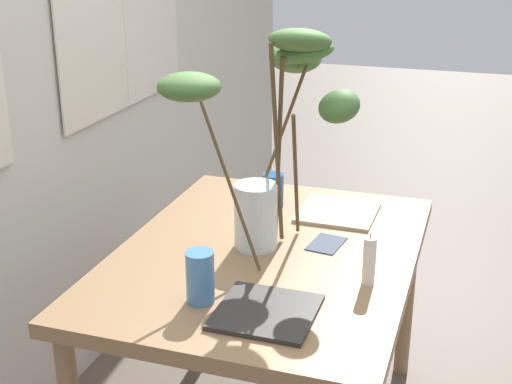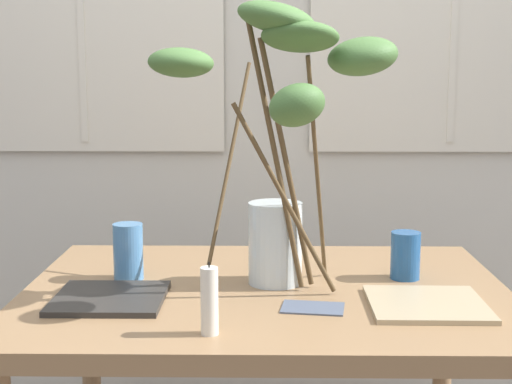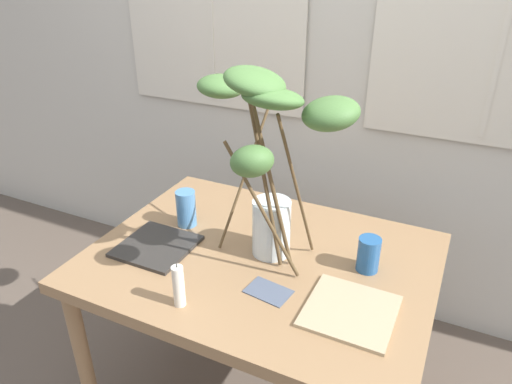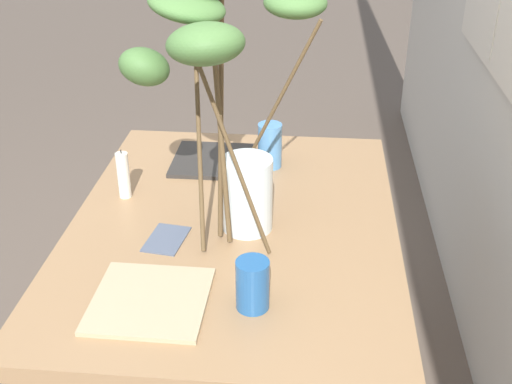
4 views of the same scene
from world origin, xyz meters
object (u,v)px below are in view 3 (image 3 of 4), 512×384
drinking_glass_blue_right (368,254)px  pillar_candle (179,286)px  vase_with_branches (268,151)px  dining_table (261,273)px  plate_square_right (350,311)px  plate_square_left (157,246)px  drinking_glass_blue_left (186,208)px

drinking_glass_blue_right → pillar_candle: bearing=-138.1°
vase_with_branches → pillar_candle: 0.51m
dining_table → plate_square_right: bearing=-21.9°
dining_table → drinking_glass_blue_right: 0.41m
pillar_candle → plate_square_left: bearing=138.5°
plate_square_left → plate_square_right: bearing=-2.6°
dining_table → pillar_candle: 0.40m
drinking_glass_blue_left → drinking_glass_blue_right: (0.74, 0.02, -0.01)m
drinking_glass_blue_left → drinking_glass_blue_right: drinking_glass_blue_left is taller
plate_square_right → drinking_glass_blue_right: bearing=91.9°
dining_table → drinking_glass_blue_right: size_ratio=9.76×
dining_table → vase_with_branches: bearing=-18.5°
drinking_glass_blue_right → plate_square_left: size_ratio=0.48×
dining_table → pillar_candle: pillar_candle is taller
vase_with_branches → plate_square_left: bearing=-165.2°
drinking_glass_blue_left → pillar_candle: 0.49m
vase_with_branches → plate_square_left: (-0.41, -0.11, -0.42)m
vase_with_branches → drinking_glass_blue_right: vase_with_branches is taller
plate_square_right → plate_square_left: bearing=177.4°
drinking_glass_blue_left → plate_square_left: drinking_glass_blue_left is taller
vase_with_branches → drinking_glass_blue_left: 0.54m
plate_square_left → pillar_candle: pillar_candle is taller
drinking_glass_blue_left → plate_square_right: (0.74, -0.23, -0.07)m
plate_square_right → pillar_candle: pillar_candle is taller
pillar_candle → drinking_glass_blue_left: bearing=120.3°
vase_with_branches → drinking_glass_blue_left: size_ratio=4.82×
dining_table → plate_square_right: 0.42m
vase_with_branches → plate_square_right: vase_with_branches is taller
plate_square_right → dining_table: bearing=158.1°
dining_table → plate_square_left: (-0.38, -0.12, 0.08)m
vase_with_branches → plate_square_left: vase_with_branches is taller
plate_square_left → plate_square_right: 0.76m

